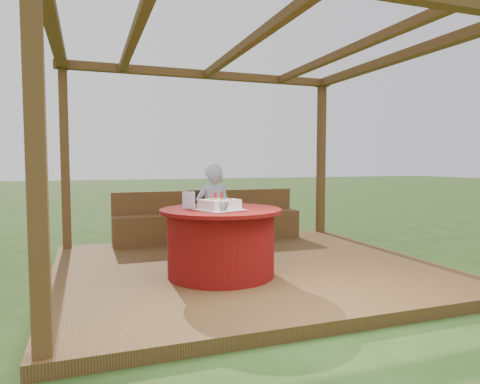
{
  "coord_description": "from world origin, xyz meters",
  "views": [
    {
      "loc": [
        -1.83,
        -4.86,
        1.38
      ],
      "look_at": [
        0.0,
        0.25,
        1.0
      ],
      "focal_mm": 32.0,
      "sensor_mm": 36.0,
      "label": 1
    }
  ],
  "objects_px": {
    "table": "(221,242)",
    "chair": "(205,219)",
    "gift_bag": "(189,200)",
    "birthday_cake": "(220,205)",
    "bench": "(209,224)",
    "elderly_woman": "(213,212)",
    "drinking_glass": "(224,207)"
  },
  "relations": [
    {
      "from": "table",
      "to": "chair",
      "type": "bearing_deg",
      "value": 83.55
    },
    {
      "from": "table",
      "to": "gift_bag",
      "type": "height_order",
      "value": "gift_bag"
    },
    {
      "from": "chair",
      "to": "birthday_cake",
      "type": "bearing_deg",
      "value": -97.96
    },
    {
      "from": "birthday_cake",
      "to": "gift_bag",
      "type": "bearing_deg",
      "value": 136.14
    },
    {
      "from": "bench",
      "to": "elderly_woman",
      "type": "height_order",
      "value": "elderly_woman"
    },
    {
      "from": "table",
      "to": "chair",
      "type": "xyz_separation_m",
      "value": [
        0.13,
        1.17,
        0.1
      ]
    },
    {
      "from": "table",
      "to": "drinking_glass",
      "type": "height_order",
      "value": "drinking_glass"
    },
    {
      "from": "chair",
      "to": "bench",
      "type": "bearing_deg",
      "value": 71.03
    },
    {
      "from": "gift_bag",
      "to": "table",
      "type": "bearing_deg",
      "value": -2.95
    },
    {
      "from": "bench",
      "to": "table",
      "type": "bearing_deg",
      "value": -102.11
    },
    {
      "from": "table",
      "to": "drinking_glass",
      "type": "distance_m",
      "value": 0.5
    },
    {
      "from": "chair",
      "to": "birthday_cake",
      "type": "height_order",
      "value": "birthday_cake"
    },
    {
      "from": "chair",
      "to": "birthday_cake",
      "type": "xyz_separation_m",
      "value": [
        -0.18,
        -1.28,
        0.32
      ]
    },
    {
      "from": "bench",
      "to": "chair",
      "type": "distance_m",
      "value": 1.0
    },
    {
      "from": "chair",
      "to": "birthday_cake",
      "type": "relative_size",
      "value": 1.58
    },
    {
      "from": "table",
      "to": "birthday_cake",
      "type": "relative_size",
      "value": 2.43
    },
    {
      "from": "elderly_woman",
      "to": "birthday_cake",
      "type": "bearing_deg",
      "value": -101.0
    },
    {
      "from": "table",
      "to": "elderly_woman",
      "type": "xyz_separation_m",
      "value": [
        0.1,
        0.66,
        0.26
      ]
    },
    {
      "from": "birthday_cake",
      "to": "drinking_glass",
      "type": "xyz_separation_m",
      "value": [
        -0.01,
        -0.17,
        -0.01
      ]
    },
    {
      "from": "bench",
      "to": "gift_bag",
      "type": "bearing_deg",
      "value": -111.77
    },
    {
      "from": "table",
      "to": "chair",
      "type": "relative_size",
      "value": 1.54
    },
    {
      "from": "table",
      "to": "elderly_woman",
      "type": "relative_size",
      "value": 1.07
    },
    {
      "from": "birthday_cake",
      "to": "drinking_glass",
      "type": "bearing_deg",
      "value": -92.55
    },
    {
      "from": "elderly_woman",
      "to": "birthday_cake",
      "type": "height_order",
      "value": "elderly_woman"
    },
    {
      "from": "elderly_woman",
      "to": "drinking_glass",
      "type": "distance_m",
      "value": 0.96
    },
    {
      "from": "birthday_cake",
      "to": "table",
      "type": "bearing_deg",
      "value": 66.83
    },
    {
      "from": "birthday_cake",
      "to": "gift_bag",
      "type": "height_order",
      "value": "birthday_cake"
    },
    {
      "from": "chair",
      "to": "elderly_woman",
      "type": "xyz_separation_m",
      "value": [
        -0.03,
        -0.51,
        0.16
      ]
    },
    {
      "from": "bench",
      "to": "birthday_cake",
      "type": "relative_size",
      "value": 5.44
    },
    {
      "from": "table",
      "to": "elderly_woman",
      "type": "bearing_deg",
      "value": 81.14
    },
    {
      "from": "gift_bag",
      "to": "drinking_glass",
      "type": "relative_size",
      "value": 1.79
    },
    {
      "from": "chair",
      "to": "elderly_woman",
      "type": "height_order",
      "value": "elderly_woman"
    }
  ]
}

